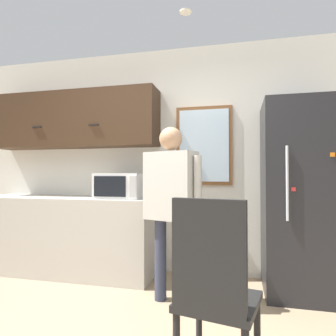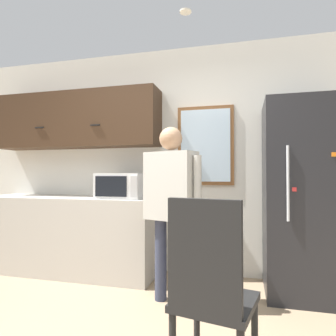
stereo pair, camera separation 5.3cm
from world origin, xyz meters
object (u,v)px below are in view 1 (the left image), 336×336
(person, at_px, (171,195))
(refrigerator, at_px, (305,198))
(microwave, at_px, (121,186))
(chair, at_px, (214,287))

(person, relative_size, refrigerator, 0.85)
(person, bearing_deg, refrigerator, 41.17)
(microwave, distance_m, person, 0.86)
(microwave, relative_size, person, 0.32)
(microwave, bearing_deg, person, -35.66)
(person, relative_size, chair, 1.54)
(chair, bearing_deg, person, -53.43)
(microwave, height_order, person, person)
(person, distance_m, refrigerator, 1.33)
(microwave, height_order, refrigerator, refrigerator)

